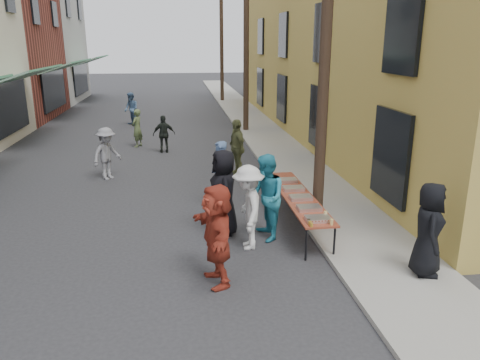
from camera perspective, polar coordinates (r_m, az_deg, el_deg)
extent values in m
plane|color=#28282B|center=(8.49, -13.97, -13.82)|extent=(120.00, 120.00, 0.00)
cube|color=gray|center=(23.03, 2.45, 6.09)|extent=(2.20, 60.00, 0.10)
cube|color=gray|center=(37.94, -25.49, 15.43)|extent=(8.00, 8.00, 9.00)
cube|color=gold|center=(23.57, 18.58, 17.62)|extent=(10.00, 28.00, 10.00)
cylinder|color=#2D2116|center=(10.81, 10.49, 17.75)|extent=(0.26, 0.26, 9.00)
cylinder|color=#2D2116|center=(22.54, 0.76, 17.24)|extent=(0.26, 0.26, 9.00)
cylinder|color=#2D2116|center=(34.45, -2.26, 16.99)|extent=(0.26, 0.26, 9.00)
cube|color=maroon|center=(11.09, 7.02, -1.94)|extent=(0.70, 4.00, 0.04)
cylinder|color=black|center=(9.47, 8.06, -7.75)|extent=(0.04, 0.04, 0.71)
cylinder|color=black|center=(9.63, 11.42, -7.48)|extent=(0.04, 0.04, 0.71)
cylinder|color=black|center=(12.89, 3.64, -0.96)|extent=(0.04, 0.04, 0.71)
cylinder|color=black|center=(13.01, 6.15, -0.85)|extent=(0.04, 0.04, 0.71)
cube|color=maroon|center=(9.58, 9.48, -4.69)|extent=(0.50, 0.33, 0.08)
cube|color=#B2B2B7|center=(10.17, 8.43, -3.39)|extent=(0.50, 0.33, 0.08)
cube|color=tan|center=(10.80, 7.42, -2.14)|extent=(0.50, 0.33, 0.08)
cube|color=#B2B2B7|center=(11.44, 6.53, -1.03)|extent=(0.50, 0.33, 0.08)
cube|color=tan|center=(12.09, 5.74, -0.04)|extent=(0.50, 0.33, 0.08)
cylinder|color=#A57F26|center=(9.26, 8.71, -5.44)|extent=(0.07, 0.07, 0.08)
cylinder|color=#A57F26|center=(9.34, 8.54, -5.21)|extent=(0.07, 0.07, 0.08)
cylinder|color=#A57F26|center=(9.43, 8.37, -4.99)|extent=(0.07, 0.07, 0.08)
cylinder|color=tan|center=(9.41, 11.09, -5.04)|extent=(0.08, 0.08, 0.12)
imported|color=black|center=(10.48, -2.01, -1.51)|extent=(0.73, 1.02, 1.96)
imported|color=#47618A|center=(12.15, -2.47, 0.61)|extent=(0.47, 0.68, 1.78)
imported|color=teal|center=(10.19, 3.18, -2.19)|extent=(0.82, 1.00, 1.91)
imported|color=silver|center=(9.76, 1.00, -3.37)|extent=(0.71, 1.19, 1.80)
imported|color=brown|center=(15.17, -0.40, 3.98)|extent=(0.70, 1.16, 1.85)
imported|color=#A03422|center=(8.34, -2.84, -6.68)|extent=(0.82, 1.80, 1.87)
imported|color=black|center=(9.13, 22.00, -5.59)|extent=(0.82, 0.99, 1.75)
imported|color=gray|center=(15.34, -15.93, 3.11)|extent=(1.16, 1.21, 1.66)
imported|color=black|center=(18.62, -9.24, 5.53)|extent=(0.89, 0.44, 1.47)
imported|color=#516238|center=(19.88, -12.43, 6.19)|extent=(0.60, 0.68, 1.56)
imported|color=#47668B|center=(25.19, -13.11, 8.43)|extent=(0.98, 1.04, 1.70)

